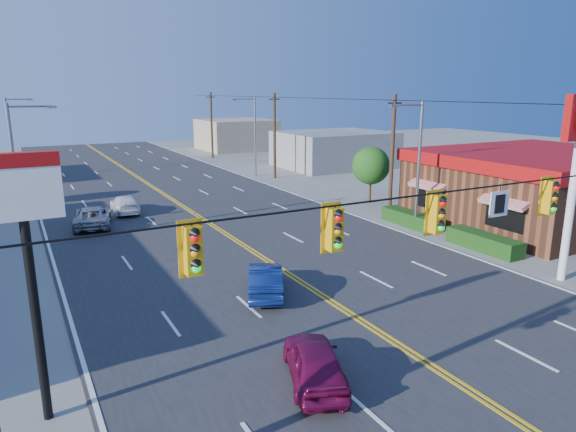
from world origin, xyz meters
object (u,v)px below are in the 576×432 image
car_blue (265,281)px  car_silver (93,217)px  car_white (125,205)px  pizza_hut_sign (26,234)px  signal_span (465,228)px  kfc (538,186)px  car_magenta (315,364)px

car_blue → car_silver: (-4.86, 15.52, 0.00)m
car_blue → car_silver: bearing=-47.7°
car_white → pizza_hut_sign: bearing=77.0°
car_white → car_silver: bearing=51.9°
signal_span → pizza_hut_sign: (-10.88, 4.00, 0.30)m
kfc → car_silver: bearing=155.1°
kfc → car_blue: bearing=-172.0°
kfc → car_magenta: 25.75m
signal_span → car_magenta: (-3.65, 2.00, -4.22)m
pizza_hut_sign → car_blue: pizza_hut_sign is taller
car_magenta → car_white: size_ratio=0.92×
car_blue → car_silver: 16.26m
car_magenta → car_silver: (-3.15, 22.43, 0.01)m
car_magenta → car_white: 25.45m
kfc → car_white: (-24.18, 15.45, -1.77)m
pizza_hut_sign → car_blue: 11.16m
kfc → car_blue: 22.24m
car_magenta → kfc: bearing=-136.4°
pizza_hut_sign → car_white: size_ratio=1.62×
car_white → signal_span: bearing=101.6°
pizza_hut_sign → car_silver: pizza_hut_sign is taller
signal_span → pizza_hut_sign: signal_span is taller
signal_span → kfc: 23.47m
car_magenta → car_white: car_magenta is taller
car_blue → car_white: car_blue is taller
car_white → car_silver: 4.01m
signal_span → car_blue: 10.04m
pizza_hut_sign → car_blue: bearing=28.7°
car_magenta → pizza_hut_sign: bearing=5.3°
kfc → car_white: bearing=147.4°
pizza_hut_sign → car_silver: 21.31m
car_blue → car_white: 18.67m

